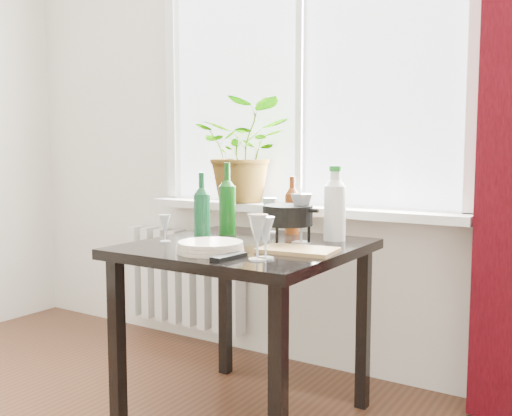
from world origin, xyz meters
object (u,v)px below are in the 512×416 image
Objects in this scene: radiator at (184,277)px; table at (246,266)px; fondue_pot at (288,224)px; tv_remote at (229,257)px; bottle_amber at (292,205)px; wineglass_back_left at (269,215)px; cleaning_bottle at (335,202)px; wine_bottle_left at (202,207)px; plate_stack at (211,247)px; cutting_board at (298,250)px; wineglass_back_center at (301,218)px; wineglass_front_right at (257,237)px; wineglass_far_right at (266,237)px; potted_plant at (245,151)px; wine_bottle_right at (227,198)px; wineglass_front_left at (165,228)px.

table is (0.85, -0.63, 0.27)m from radiator.
tv_remote is at bearing -97.36° from fondue_pot.
bottle_amber reaches higher than tv_remote.
wineglass_back_left reaches higher than table.
cleaning_bottle reaches higher than bottle_amber.
wine_bottle_left is 0.29m from plate_stack.
cutting_board is at bearing -89.34° from cleaning_bottle.
wineglass_front_right is at bearing -83.97° from wineglass_back_center.
wineglass_back_left reaches higher than cutting_board.
tv_remote is at bearing -145.00° from wineglass_far_right.
table is 3.05× the size of cutting_board.
plate_stack is at bearing -45.57° from radiator.
potted_plant is 0.52m from wine_bottle_right.
wineglass_far_right reaches higher than radiator.
radiator is 1.47m from wineglass_front_right.
wineglass_back_center is at bearing -25.91° from radiator.
wine_bottle_left reaches higher than wineglass_far_right.
table is 0.38m from wineglass_far_right.
bottle_amber is at bearing 35.67° from wine_bottle_right.
cleaning_bottle is 1.96× the size of wineglass_back_left.
wine_bottle_right reaches higher than cutting_board.
wineglass_back_center is at bearing 98.34° from wineglass_far_right.
cutting_board is at bearing -12.13° from table.
table is 0.29m from cutting_board.
bottle_amber is at bearing 56.89° from wineglass_front_left.
bottle_amber is 0.49m from cutting_board.
cleaning_bottle reaches higher than wineglass_back_center.
wineglass_back_left is 0.67m from tv_remote.
wineglass_back_center reaches higher than plate_stack.
cutting_board is at bearing -1.36° from wine_bottle_left.
fondue_pot is 1.50× the size of tv_remote.
fondue_pot is at bearing 92.89° from tv_remote.
radiator is at bearing 125.26° from wineglass_front_left.
wineglass_back_center is (0.19, 0.13, 0.20)m from table.
wineglass_back_center is 0.90× the size of fondue_pot.
wine_bottle_right is (-0.22, 0.18, 0.25)m from table.
potted_plant is 0.73m from wine_bottle_left.
cleaning_bottle is 0.17m from wineglass_back_center.
wineglass_front_right is at bearing -101.17° from cutting_board.
fondue_pot is (-0.04, -0.04, -0.03)m from wineglass_back_center.
tv_remote is (0.22, -0.63, -0.07)m from wineglass_back_left.
tv_remote is (0.13, -0.31, 0.10)m from table.
fondue_pot is (0.55, -0.52, -0.30)m from potted_plant.
wine_bottle_right is 2.15× the size of wineglass_far_right.
table is 5.63× the size of wineglass_far_right.
wineglass_back_center reaches higher than cutting_board.
wineglass_back_center reaches higher than wineglass_back_left.
wineglass_far_right is (1.09, -0.87, 0.44)m from radiator.
wineglass_back_center is at bearing -119.29° from cleaning_bottle.
fondue_pot is (0.33, 0.14, -0.07)m from wine_bottle_left.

